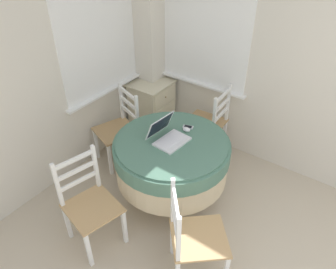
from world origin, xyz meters
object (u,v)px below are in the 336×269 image
round_dining_table (172,156)px  cell_phone (188,127)px  dining_chair_left_flank (90,204)px  dining_chair_near_back_window (120,129)px  dining_chair_near_right_window (209,123)px  computer_mouse (186,129)px  dining_chair_camera_near (193,237)px  corner_cabinet (152,107)px  laptop (168,136)px

round_dining_table → cell_phone: size_ratio=9.57×
dining_chair_left_flank → dining_chair_near_back_window: bearing=29.5°
dining_chair_near_right_window → dining_chair_left_flank: size_ratio=1.00×
computer_mouse → dining_chair_camera_near: size_ratio=0.09×
computer_mouse → corner_cabinet: (0.65, 0.95, -0.39)m
dining_chair_near_right_window → dining_chair_camera_near: (-1.48, -0.71, 0.00)m
laptop → dining_chair_near_right_window: bearing=2.1°
dining_chair_near_back_window → round_dining_table: bearing=-101.3°
round_dining_table → dining_chair_camera_near: dining_chair_camera_near is taller
round_dining_table → dining_chair_camera_near: bearing=-133.6°
corner_cabinet → dining_chair_camera_near: bearing=-133.4°
cell_phone → dining_chair_near_right_window: size_ratio=0.13×
laptop → dining_chair_camera_near: size_ratio=0.39×
computer_mouse → dining_chair_camera_near: (-0.83, -0.61, -0.32)m
laptop → computer_mouse: bearing=-16.2°
round_dining_table → dining_chair_camera_near: size_ratio=1.25×
round_dining_table → dining_chair_left_flank: (-0.84, 0.29, -0.11)m
dining_chair_left_flank → round_dining_table: bearing=-18.8°
laptop → cell_phone: bearing=-8.5°
dining_chair_left_flank → corner_cabinet: bearing=20.6°
computer_mouse → dining_chair_left_flank: 1.15m
laptop → dining_chair_camera_near: laptop is taller
dining_chair_left_flank → laptop: bearing=-16.1°
dining_chair_near_back_window → dining_chair_camera_near: 1.68m
laptop → dining_chair_near_right_window: (0.88, 0.03, -0.34)m
corner_cabinet → dining_chair_near_right_window: bearing=-89.8°
dining_chair_camera_near → corner_cabinet: (1.48, 1.56, -0.08)m
laptop → computer_mouse: 0.24m
dining_chair_near_right_window → dining_chair_left_flank: (-1.71, 0.21, 0.00)m
computer_mouse → dining_chair_left_flank: dining_chair_left_flank is taller
laptop → dining_chair_near_back_window: bearing=77.9°
dining_chair_camera_near → dining_chair_left_flank: size_ratio=1.00×
computer_mouse → corner_cabinet: bearing=55.6°
laptop → cell_phone: size_ratio=2.95×
laptop → dining_chair_near_back_window: 0.90m
round_dining_table → computer_mouse: bearing=-5.4°
round_dining_table → corner_cabinet: 1.29m
dining_chair_camera_near → cell_phone: bearing=35.5°
dining_chair_near_back_window → dining_chair_left_flank: same height
laptop → round_dining_table: bearing=-87.9°
computer_mouse → dining_chair_near_back_window: dining_chair_near_back_window is taller
dining_chair_near_right_window → dining_chair_near_back_window: bearing=132.1°
cell_phone → dining_chair_near_back_window: (-0.12, 0.86, -0.30)m
dining_chair_near_back_window → dining_chair_near_right_window: bearing=-47.9°
dining_chair_near_right_window → corner_cabinet: size_ratio=1.26×
round_dining_table → dining_chair_camera_near: (-0.60, -0.63, -0.11)m
dining_chair_near_back_window → corner_cabinet: (0.70, 0.07, -0.08)m
cell_phone → dining_chair_camera_near: (-0.89, -0.64, -0.30)m
computer_mouse → cell_phone: 0.07m
cell_phone → dining_chair_left_flank: dining_chair_left_flank is taller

